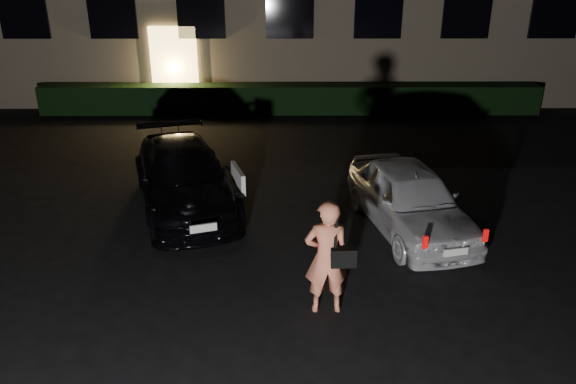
{
  "coord_description": "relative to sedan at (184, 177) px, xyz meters",
  "views": [
    {
      "loc": [
        -0.14,
        -6.21,
        4.54
      ],
      "look_at": [
        -0.1,
        2.0,
        1.01
      ],
      "focal_mm": 35.0,
      "sensor_mm": 36.0,
      "label": 1
    }
  ],
  "objects": [
    {
      "name": "ground",
      "position": [
        2.08,
        -3.73,
        -0.59
      ],
      "size": [
        80.0,
        80.0,
        0.0
      ],
      "primitive_type": "plane",
      "color": "black",
      "rests_on": "ground"
    },
    {
      "name": "hedge",
      "position": [
        2.08,
        6.77,
        -0.17
      ],
      "size": [
        15.0,
        0.7,
        0.85
      ],
      "primitive_type": "cube",
      "color": "black",
      "rests_on": "ground"
    },
    {
      "name": "sedan",
      "position": [
        0.0,
        0.0,
        0.0
      ],
      "size": [
        2.81,
        4.38,
        1.18
      ],
      "rotation": [
        0.0,
        0.0,
        0.31
      ],
      "color": "black",
      "rests_on": "ground"
    },
    {
      "name": "hatch",
      "position": [
        4.1,
        -1.03,
        -0.01
      ],
      "size": [
        2.08,
        3.64,
        1.17
      ],
      "rotation": [
        0.0,
        0.0,
        0.22
      ],
      "color": "silver",
      "rests_on": "ground"
    },
    {
      "name": "man",
      "position": [
        2.49,
        -3.47,
        0.23
      ],
      "size": [
        0.69,
        0.43,
        1.64
      ],
      "rotation": [
        0.0,
        0.0,
        3.2
      ],
      "color": "#DE7555",
      "rests_on": "ground"
    }
  ]
}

